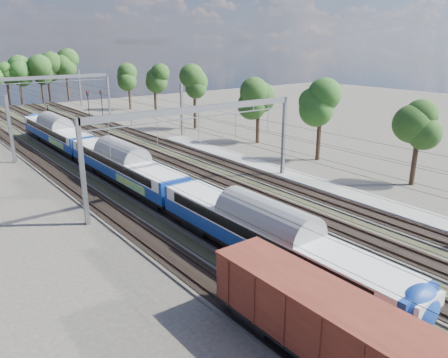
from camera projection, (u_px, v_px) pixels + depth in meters
track_bed at (132, 163)px, 54.90m from camera, size 21.00×130.00×0.34m
platform at (358, 197)px, 42.95m from camera, size 3.00×70.00×0.30m
catenary at (106, 106)px, 59.02m from camera, size 25.65×130.00×9.00m
tree_belt at (58, 73)px, 92.05m from camera, size 39.44×100.36×11.97m
emu_train at (124, 162)px, 45.71m from camera, size 3.18×67.24×4.65m
freight_boxcar at (340, 334)px, 19.38m from camera, size 3.03×14.65×3.78m
worker at (48, 109)px, 95.05m from camera, size 0.43×0.62×1.63m
signal_near at (88, 105)px, 77.32m from camera, size 0.44×0.40×6.49m
signal_far at (102, 103)px, 79.66m from camera, size 0.44×0.40×6.36m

